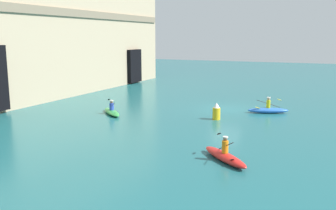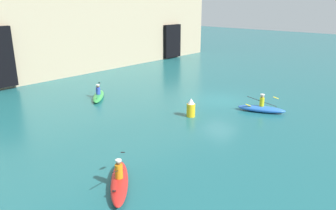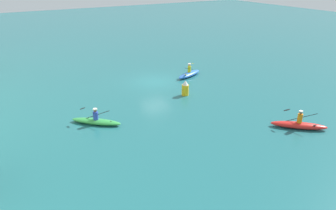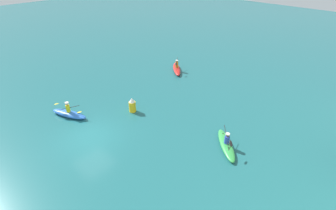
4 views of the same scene
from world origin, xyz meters
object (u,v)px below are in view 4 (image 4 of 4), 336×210
(kayak_blue, at_px, (69,113))
(marker_buoy, at_px, (132,105))
(kayak_green, at_px, (226,144))
(kayak_red, at_px, (177,69))

(kayak_blue, height_order, marker_buoy, kayak_blue)
(kayak_green, distance_m, marker_buoy, 8.07)
(kayak_green, height_order, kayak_blue, kayak_blue)
(kayak_red, distance_m, kayak_blue, 12.55)
(kayak_blue, bearing_deg, kayak_green, -175.39)
(kayak_blue, relative_size, marker_buoy, 2.61)
(kayak_red, bearing_deg, kayak_blue, -47.74)
(kayak_red, distance_m, marker_buoy, 9.15)
(kayak_red, bearing_deg, marker_buoy, -28.44)
(kayak_blue, xyz_separation_m, marker_buoy, (-3.93, 3.01, 0.33))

